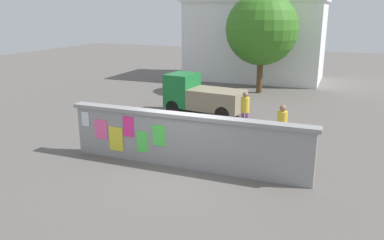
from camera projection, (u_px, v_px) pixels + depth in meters
name	position (u px, v px, depth m)	size (l,w,h in m)	color
ground	(248.00, 108.00, 19.27)	(60.00, 60.00, 0.00)	#605B56
poster_wall	(185.00, 140.00, 11.89)	(7.83, 0.42, 1.70)	gray
auto_rickshaw_truck	(201.00, 96.00, 17.87)	(3.76, 1.94, 1.85)	black
motorcycle	(226.00, 137.00, 13.51)	(1.89, 0.62, 0.87)	black
bicycle_near	(163.00, 130.00, 14.64)	(1.70, 0.44, 0.95)	black
person_walking	(282.00, 123.00, 13.27)	(0.39, 0.39, 1.62)	#338CBF
person_bystander	(245.00, 108.00, 15.36)	(0.38, 0.38, 1.62)	purple
tree_roadside	(262.00, 29.00, 21.95)	(4.08, 4.08, 5.70)	brown
building_background	(255.00, 37.00, 26.86)	(9.27, 5.17, 5.68)	white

